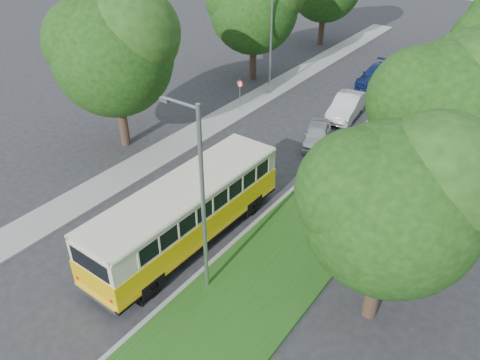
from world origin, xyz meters
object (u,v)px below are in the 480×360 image
Objects in this scene: lamppost_near at (201,198)px; vintage_bus at (187,213)px; car_blue at (377,75)px; car_grey at (411,70)px; lamppost_far at (270,40)px; car_white at (347,106)px; car_silver at (317,135)px.

vintage_bus is (-2.44, 1.77, -2.83)m from lamppost_near.
car_blue is (-2.98, 25.28, -3.64)m from lamppost_near.
vintage_bus is at bearing -95.36° from car_grey.
lamppost_far is 0.72× the size of vintage_bus.
car_blue is at bearing 96.73° from lamppost_near.
car_grey is at bearing 76.47° from car_white.
car_blue is at bearing 73.05° from car_silver.
vintage_bus reaches higher than car_white.
car_blue is at bearing 92.56° from vintage_bus.
car_white is (6.60, -0.27, -3.34)m from lamppost_far.
lamppost_near is at bearing -85.29° from car_blue.
vintage_bus is at bearing -68.85° from lamppost_far.
car_white is at bearing -86.50° from car_blue.
lamppost_near is 18.73m from car_white.
car_silver is 11.85m from car_blue.
lamppost_far is at bearing -133.18° from car_blue.
car_white reaches higher than car_blue.
vintage_bus is 2.22× the size of car_white.
lamppost_near is 1.07× the size of lamppost_far.
car_grey is at bearing 51.57° from lamppost_far.
car_white reaches higher than car_silver.
car_silver is 0.72× the size of car_grey.
lamppost_far is 1.60× the size of car_white.
car_grey is (1.23, 26.43, -0.81)m from vintage_bus.
car_blue is at bearing 88.25° from car_white.
lamppost_far is at bearing 170.43° from car_white.
car_white is 0.93× the size of car_blue.
lamppost_near reaches higher than lamppost_far.
lamppost_far reaches higher than car_silver.
car_white is at bearing -2.30° from lamppost_far.
lamppost_near is 25.71m from car_blue.
car_grey is at bearing 88.56° from vintage_bus.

